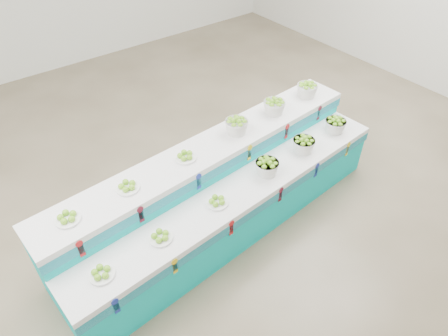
{
  "coord_description": "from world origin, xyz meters",
  "views": [
    {
      "loc": [
        -2.2,
        -3.14,
        3.86
      ],
      "look_at": [
        -0.09,
        -0.38,
        0.87
      ],
      "focal_mm": 32.49,
      "sensor_mm": 36.0,
      "label": 1
    }
  ],
  "objects_px": {
    "basket_lower_left": "(267,166)",
    "display_stand": "(224,191)",
    "plate_upper_mid": "(127,186)",
    "basket_upper_right": "(307,89)"
  },
  "relations": [
    {
      "from": "basket_lower_left",
      "to": "display_stand",
      "type": "bearing_deg",
      "value": 152.03
    },
    {
      "from": "basket_lower_left",
      "to": "plate_upper_mid",
      "type": "relative_size",
      "value": 1.14
    },
    {
      "from": "plate_upper_mid",
      "to": "basket_upper_right",
      "type": "distance_m",
      "value": 2.78
    },
    {
      "from": "display_stand",
      "to": "basket_upper_right",
      "type": "relative_size",
      "value": 15.39
    },
    {
      "from": "basket_upper_right",
      "to": "plate_upper_mid",
      "type": "bearing_deg",
      "value": -176.27
    },
    {
      "from": "display_stand",
      "to": "plate_upper_mid",
      "type": "distance_m",
      "value": 1.23
    },
    {
      "from": "plate_upper_mid",
      "to": "basket_upper_right",
      "type": "bearing_deg",
      "value": 3.73
    },
    {
      "from": "basket_lower_left",
      "to": "basket_upper_right",
      "type": "relative_size",
      "value": 1.0
    },
    {
      "from": "plate_upper_mid",
      "to": "basket_upper_right",
      "type": "height_order",
      "value": "basket_upper_right"
    },
    {
      "from": "display_stand",
      "to": "basket_lower_left",
      "type": "distance_m",
      "value": 0.59
    }
  ]
}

